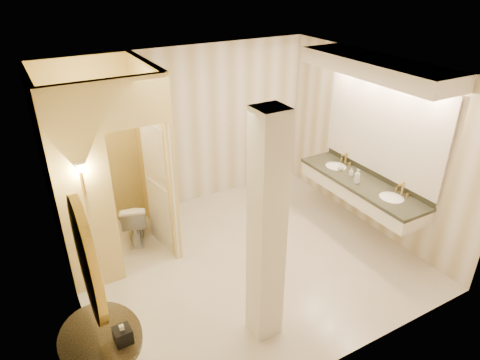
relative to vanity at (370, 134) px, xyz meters
The scene contains 16 objects.
floor 2.57m from the vanity, behind, with size 4.50×4.50×0.00m, color beige.
ceiling 2.26m from the vanity, behind, with size 4.50×4.50×0.00m, color white.
wall_back 2.95m from the vanity, 132.28° to the left, with size 4.50×0.02×2.70m, color silver.
wall_front 2.71m from the vanity, 137.35° to the right, with size 4.50×0.02×2.70m, color silver.
wall_left 4.24m from the vanity, behind, with size 0.02×4.00×2.70m, color silver.
wall_right 0.43m from the vanity, 33.11° to the left, with size 0.02×4.00×2.70m, color silver.
toilet_closet 3.31m from the vanity, 159.60° to the left, with size 1.50×1.55×2.70m.
wall_sconce 3.95m from the vanity, behind, with size 0.14×0.14×0.42m.
vanity is the anchor object (origin of this frame).
console_shelf 4.34m from the vanity, 165.27° to the right, with size 0.90×0.90×1.90m.
pillar 2.66m from the vanity, 156.63° to the right, with size 0.31×0.31×2.70m, color silver.
tissue_box 4.29m from the vanity, 162.59° to the right, with size 0.15×0.15×0.15m, color black.
toilet 3.73m from the vanity, 155.41° to the left, with size 0.37×0.65×0.66m, color white.
soap_bottle_a 0.73m from the vanity, 100.92° to the left, with size 0.05×0.05×0.12m, color beige.
soap_bottle_b 0.82m from the vanity, 99.29° to the left, with size 0.09×0.09×0.12m, color silver.
soap_bottle_c 0.66m from the vanity, behind, with size 0.09×0.09×0.23m, color #C6B28C.
Camera 1 is at (-2.49, -4.29, 3.87)m, focal length 32.00 mm.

